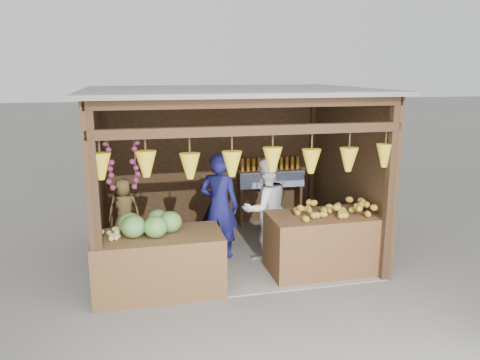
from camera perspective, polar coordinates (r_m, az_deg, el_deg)
The scene contains 12 objects.
ground at distance 7.75m, azimuth -1.17°, elevation -8.94°, with size 80.00×80.00×0.00m, color #514F49.
stall_structure at distance 7.24m, azimuth -1.42°, elevation 3.21°, with size 4.30×3.30×2.66m.
back_shelf at distance 8.92m, azimuth 3.73°, elevation -0.09°, with size 1.25×0.32×1.32m.
counter_left at distance 6.45m, azimuth -9.86°, elevation -9.97°, with size 1.70×0.85×0.81m, color #472E17.
counter_right at distance 7.09m, azimuth 10.49°, elevation -7.53°, with size 1.71×0.85×0.88m, color #4C3219.
stool at distance 7.76m, azimuth -13.71°, elevation -8.17°, with size 0.31×0.31×0.29m, color black.
man_standing at distance 7.34m, azimuth -2.55°, elevation -3.23°, with size 0.62×0.40×1.69m, color #161652.
woman_standing at distance 7.32m, azimuth 3.09°, elevation -3.53°, with size 0.79×0.62×1.63m, color silver.
vendor_seated at distance 7.55m, azimuth -13.98°, elevation -3.58°, with size 0.49×0.32×1.00m, color brown.
melon_pile at distance 6.27m, azimuth -10.71°, elevation -5.16°, with size 1.00×0.50×0.32m, color #154F17, non-canonical shape.
tanfruit_pile at distance 6.28m, azimuth -15.65°, elevation -6.33°, with size 0.34×0.40×0.13m, color tan, non-canonical shape.
mango_pile at distance 6.94m, azimuth 11.31°, elevation -3.22°, with size 1.40×0.64×0.22m, color orange, non-canonical shape.
Camera 1 is at (-1.45, -7.03, 2.93)m, focal length 35.00 mm.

